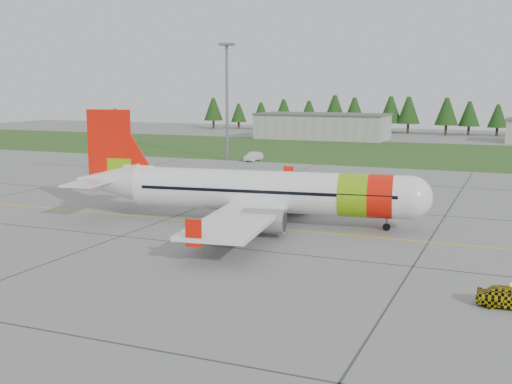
% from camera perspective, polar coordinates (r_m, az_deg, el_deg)
% --- Properties ---
extents(ground, '(320.00, 320.00, 0.00)m').
position_cam_1_polar(ground, '(50.23, 2.40, -5.45)').
color(ground, gray).
rests_on(ground, ground).
extents(aircraft, '(35.01, 32.53, 10.63)m').
position_cam_1_polar(aircraft, '(60.47, 0.31, 0.04)').
color(aircraft, white).
rests_on(aircraft, ground).
extents(follow_me_car, '(1.35, 1.58, 3.87)m').
position_cam_1_polar(follow_me_car, '(40.43, 21.81, -6.94)').
color(follow_me_car, '#DAC40C').
rests_on(follow_me_car, ground).
extents(service_van, '(1.76, 1.67, 4.75)m').
position_cam_1_polar(service_van, '(112.65, -0.24, 3.98)').
color(service_van, silver).
rests_on(service_van, ground).
extents(grass_strip, '(320.00, 50.00, 0.03)m').
position_cam_1_polar(grass_strip, '(129.33, 15.10, 3.29)').
color(grass_strip, '#30561E').
rests_on(grass_strip, ground).
extents(taxi_guideline, '(120.00, 0.25, 0.02)m').
position_cam_1_polar(taxi_guideline, '(57.59, 5.16, -3.56)').
color(taxi_guideline, gold).
rests_on(taxi_guideline, ground).
extents(hangar_west, '(32.00, 14.00, 6.00)m').
position_cam_1_polar(hangar_west, '(162.77, 5.92, 5.78)').
color(hangar_west, '#A8A8A3').
rests_on(hangar_west, ground).
extents(floodlight_mast, '(0.50, 0.50, 20.00)m').
position_cam_1_polar(floodlight_mast, '(114.53, -2.60, 7.88)').
color(floodlight_mast, slate).
rests_on(floodlight_mast, ground).
extents(treeline, '(160.00, 8.00, 10.00)m').
position_cam_1_polar(treeline, '(184.54, 17.51, 6.43)').
color(treeline, '#1C3F14').
rests_on(treeline, ground).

